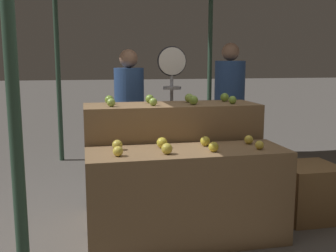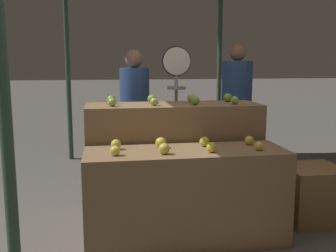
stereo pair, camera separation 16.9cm
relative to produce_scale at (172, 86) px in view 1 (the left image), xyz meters
The scene contains 23 objects.
ground_plane 1.75m from the produce_scale, 96.80° to the right, with size 60.00×60.00×0.00m, color #66605B.
display_counter_front 1.51m from the produce_scale, 96.80° to the right, with size 1.62×0.55×0.78m, color olive.
display_counter_back 0.95m from the produce_scale, 102.89° to the right, with size 1.62×0.55×1.08m, color olive.
apple_front_0 1.58m from the produce_scale, 117.94° to the right, with size 0.08×0.08×0.08m, color yellow.
apple_front_1 1.46m from the produce_scale, 104.21° to the right, with size 0.09×0.09×0.09m, color gold.
apple_front_2 1.42m from the produce_scale, 88.76° to the right, with size 0.08×0.08×0.08m, color gold.
apple_front_3 1.47m from the produce_scale, 72.66° to the right, with size 0.07×0.07×0.07m, color yellow.
apple_front_4 1.40m from the produce_scale, 121.67° to the right, with size 0.08×0.08×0.08m, color gold.
apple_front_5 1.26m from the produce_scale, 106.54° to the right, with size 0.09×0.09×0.09m, color gold.
apple_front_6 1.21m from the produce_scale, 88.49° to the right, with size 0.08×0.08×0.08m, color gold.
apple_front_7 1.28m from the produce_scale, 69.70° to the right, with size 0.08×0.08×0.08m, color yellow.
apple_back_0 1.05m from the produce_scale, 133.33° to the right, with size 0.08×0.08×0.08m, color #8EB247.
apple_back_1 0.85m from the produce_scale, 114.18° to the right, with size 0.07×0.07×0.07m, color #8EB247.
apple_back_2 0.77m from the produce_scale, 87.56° to the right, with size 0.09×0.09×0.09m, color #84AD3D.
apple_back_3 0.88m from the produce_scale, 61.99° to the right, with size 0.08×0.08×0.08m, color #84AD3D.
apple_back_4 0.91m from the produce_scale, 142.93° to the right, with size 0.08×0.08×0.08m, color #7AA338.
apple_back_5 0.64m from the produce_scale, 122.15° to the right, with size 0.08×0.08×0.08m, color #7AA338.
apple_back_6 0.55m from the produce_scale, 84.78° to the right, with size 0.09×0.09×0.09m, color #8EB247.
apple_back_7 0.69m from the produce_scale, 52.63° to the right, with size 0.09×0.09×0.09m, color #7AA338.
produce_scale is the anchor object (origin of this frame).
person_vendor_at_scale 0.61m from the produce_scale, 143.99° to the left, with size 0.44×0.44×1.62m.
person_customer_left 1.07m from the produce_scale, 31.83° to the left, with size 0.39×0.39×1.71m.
wooden_crate_side 1.78m from the produce_scale, 42.74° to the right, with size 0.52×0.52×0.52m, color #9E7547.
Camera 1 is at (-0.80, -2.98, 1.48)m, focal length 42.00 mm.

